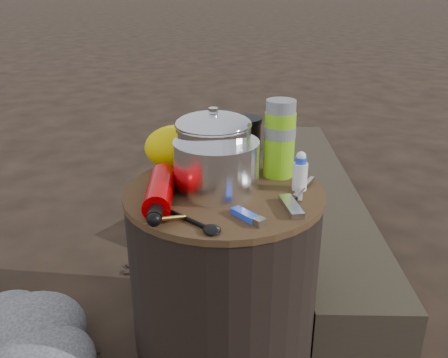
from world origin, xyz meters
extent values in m
plane|color=black|center=(0.00, 0.00, 0.00)|extent=(60.00, 60.00, 0.00)
cylinder|color=black|center=(0.00, 0.00, 0.23)|extent=(0.49, 0.49, 0.45)
cube|color=#352D22|center=(0.56, 0.64, 0.07)|extent=(0.71, 1.70, 0.14)
cube|color=#352D22|center=(0.38, 0.95, 0.05)|extent=(1.07, 1.01, 0.10)
cylinder|color=white|center=(-0.02, 0.01, 0.51)|extent=(0.21, 0.21, 0.13)
cylinder|color=silver|center=(-0.01, 0.05, 0.54)|extent=(0.18, 0.18, 0.18)
cylinder|color=#87DA18|center=(0.16, 0.06, 0.55)|extent=(0.08, 0.08, 0.20)
cylinder|color=black|center=(0.09, 0.15, 0.52)|extent=(0.09, 0.09, 0.13)
ellipsoid|color=#F2D400|center=(-0.09, 0.19, 0.51)|extent=(0.17, 0.14, 0.12)
cube|color=navy|center=(-0.02, 0.19, 0.51)|extent=(0.10, 0.04, 0.12)
cube|color=blue|center=(0.01, -0.16, 0.46)|extent=(0.06, 0.09, 0.02)
cube|color=#B7B8BD|center=(0.12, -0.14, 0.46)|extent=(0.04, 0.11, 0.01)
cylinder|color=white|center=(0.18, -0.04, 0.49)|extent=(0.04, 0.04, 0.09)
camera|label=1|loc=(-0.25, -1.04, 0.93)|focal=38.25mm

